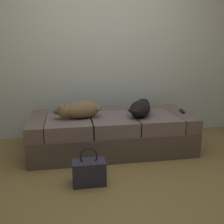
{
  "coord_description": "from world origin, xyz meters",
  "views": [
    {
      "loc": [
        -0.55,
        -2.08,
        1.34
      ],
      "look_at": [
        0.0,
        1.06,
        0.52
      ],
      "focal_mm": 42.67,
      "sensor_mm": 36.0,
      "label": 1
    }
  ],
  "objects_px": {
    "couch": "(111,133)",
    "dog_dark": "(141,108)",
    "tv_remote": "(182,111)",
    "handbag": "(89,172)",
    "dog_tan": "(79,110)"
  },
  "relations": [
    {
      "from": "dog_dark",
      "to": "handbag",
      "type": "bearing_deg",
      "value": -134.44
    },
    {
      "from": "dog_tan",
      "to": "tv_remote",
      "type": "distance_m",
      "value": 1.35
    },
    {
      "from": "tv_remote",
      "to": "dog_dark",
      "type": "bearing_deg",
      "value": -160.82
    },
    {
      "from": "couch",
      "to": "handbag",
      "type": "bearing_deg",
      "value": -113.74
    },
    {
      "from": "couch",
      "to": "dog_tan",
      "type": "height_order",
      "value": "dog_tan"
    },
    {
      "from": "dog_tan",
      "to": "tv_remote",
      "type": "height_order",
      "value": "dog_tan"
    },
    {
      "from": "couch",
      "to": "dog_dark",
      "type": "bearing_deg",
      "value": -14.94
    },
    {
      "from": "tv_remote",
      "to": "handbag",
      "type": "bearing_deg",
      "value": -135.64
    },
    {
      "from": "dog_tan",
      "to": "handbag",
      "type": "relative_size",
      "value": 1.57
    },
    {
      "from": "dog_dark",
      "to": "tv_remote",
      "type": "xyz_separation_m",
      "value": [
        0.58,
        0.06,
        -0.09
      ]
    },
    {
      "from": "dog_tan",
      "to": "dog_dark",
      "type": "bearing_deg",
      "value": -1.2
    },
    {
      "from": "dog_tan",
      "to": "couch",
      "type": "bearing_deg",
      "value": 10.86
    },
    {
      "from": "dog_dark",
      "to": "tv_remote",
      "type": "height_order",
      "value": "dog_dark"
    },
    {
      "from": "couch",
      "to": "tv_remote",
      "type": "relative_size",
      "value": 13.43
    },
    {
      "from": "dog_tan",
      "to": "dog_dark",
      "type": "distance_m",
      "value": 0.76
    }
  ]
}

